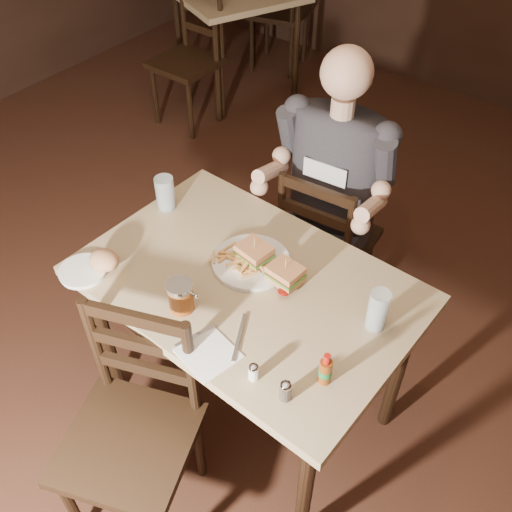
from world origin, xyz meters
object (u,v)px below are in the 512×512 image
Objects in this scene: hot_sauce at (326,368)px; bg_chair_near at (186,62)px; side_plate at (83,272)px; glass_left at (165,193)px; diner at (333,160)px; chair_far at (328,239)px; glass_right at (378,310)px; main_table at (247,299)px; bg_table at (235,2)px; dinner_plate at (251,263)px; bg_chair_far at (279,11)px; chair_near at (128,443)px; syrup_dispenser at (181,296)px.

bg_chair_near is at bearing 140.57° from hot_sauce.
hot_sauce reaches higher than side_plate.
side_plate is at bearing -87.51° from glass_left.
glass_left is (-0.43, -0.52, -0.04)m from diner.
glass_right is (0.51, -0.61, 0.43)m from chair_far.
main_table is 1.10× the size of bg_table.
hot_sauce is at bearing -47.06° from bg_table.
side_plate is (1.29, -2.47, 0.10)m from bg_table.
glass_right reaches higher than dinner_plate.
chair_far is at bearing 115.27° from bg_chair_far.
side_plate is at bearing -62.45° from bg_table.
glass_left is 0.96m from hot_sauce.
bg_chair_far is at bearing 127.00° from hot_sauce.
bg_table is at bearing 129.51° from dinner_plate.
main_table is 1.30× the size of diner.
diner is 1.04m from side_plate.
syrup_dispenser is at bearing 75.90° from chair_near.
chair_far is 0.72m from dinner_plate.
glass_right is (2.20, -1.52, 0.40)m from bg_chair_near.
diner is (-0.07, 0.65, 0.20)m from main_table.
chair_far is 1.26m from chair_near.
dinner_plate is 2.20× the size of hot_sauce.
diner is 6.09× the size of glass_right.
glass_right reaches higher than side_plate.
glass_right is (0.50, 0.66, 0.40)m from chair_near.
diner is at bearing -41.74° from bg_table.
chair_near is 0.72m from dinner_plate.
chair_far is at bearing 119.16° from hot_sauce.
bg_table is 2.79m from side_plate.
bg_table is 1.18× the size of chair_near.
chair_far reaches higher than bg_table.
bg_chair_far is 1.01× the size of bg_chair_near.
diner is at bearing 131.87° from glass_right.
glass_left reaches higher than bg_table.
main_table is 10.57× the size of syrup_dispenser.
bg_table is 2.71m from dinner_plate.
diner is 7.43× the size of hot_sauce.
diner is 0.96m from hot_sauce.
diner reaches higher than dinner_plate.
glass_left is at bearing 101.46° from bg_chair_far.
glass_right is at bearing 32.57° from syrup_dispenser.
bg_chair_far is at bearing 123.01° from main_table.
bg_chair_near is (-1.70, 2.18, -0.00)m from chair_near.
bg_chair_near is 2.34m from dinner_plate.
chair_far is 6.19× the size of glass_left.
bg_chair_near is 6.60× the size of glass_left.
diner reaches higher than bg_chair_near.
glass_right reaches higher than bg_chair_near.
glass_right is 0.62m from syrup_dispenser.
chair_near is at bearing -58.05° from bg_table.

